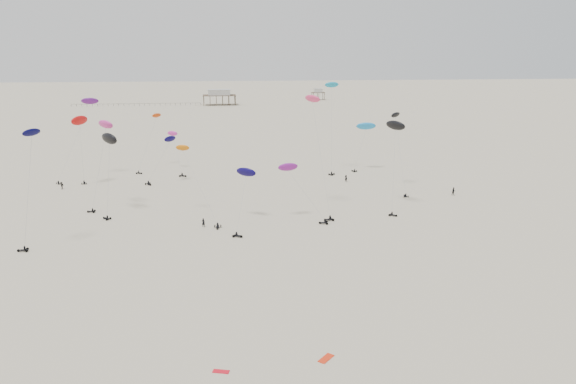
{
  "coord_description": "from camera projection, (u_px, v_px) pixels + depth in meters",
  "views": [
    {
      "loc": [
        -13.77,
        -16.64,
        33.51
      ],
      "look_at": [
        0.0,
        88.0,
        7.0
      ],
      "focal_mm": 35.0,
      "sensor_mm": 36.0,
      "label": 1
    }
  ],
  "objects": [
    {
      "name": "rig_6",
      "position": [
        245.0,
        183.0,
        113.22
      ],
      "size": [
        6.16,
        16.96,
        16.04
      ],
      "rotation": [
        0.0,
        0.0,
        4.11
      ],
      "color": "black",
      "rests_on": "ground"
    },
    {
      "name": "pavilion_main",
      "position": [
        219.0,
        98.0,
        360.16
      ],
      "size": [
        21.0,
        13.0,
        9.8
      ],
      "color": "brown",
      "rests_on": "ground"
    },
    {
      "name": "rig_0",
      "position": [
        162.0,
        154.0,
        146.18
      ],
      "size": [
        8.59,
        7.71,
        12.6
      ],
      "rotation": [
        0.0,
        0.0,
        3.69
      ],
      "color": "black",
      "rests_on": "ground"
    },
    {
      "name": "rig_13",
      "position": [
        395.0,
        135.0,
        122.87
      ],
      "size": [
        6.58,
        14.36,
        20.04
      ],
      "rotation": [
        0.0,
        0.0,
        3.95
      ],
      "color": "black",
      "rests_on": "ground"
    },
    {
      "name": "spectator_2",
      "position": [
        62.0,
        189.0,
        140.5
      ],
      "size": [
        1.44,
        1.18,
        2.15
      ],
      "primitive_type": "imported",
      "rotation": [
        0.0,
        0.0,
        5.82
      ],
      "color": "black",
      "rests_on": "ground"
    },
    {
      "name": "spectator_1",
      "position": [
        453.0,
        195.0,
        134.48
      ],
      "size": [
        1.17,
        0.76,
        2.25
      ],
      "primitive_type": "imported",
      "rotation": [
        0.0,
        0.0,
        6.4
      ],
      "color": "black",
      "rests_on": "ground"
    },
    {
      "name": "rig_5",
      "position": [
        332.0,
        108.0,
        159.17
      ],
      "size": [
        4.96,
        12.42,
        25.67
      ],
      "rotation": [
        0.0,
        0.0,
        5.38
      ],
      "color": "black",
      "rests_on": "ground"
    },
    {
      "name": "rig_9",
      "position": [
        104.0,
        137.0,
        122.31
      ],
      "size": [
        6.29,
        9.9,
        19.37
      ],
      "rotation": [
        0.0,
        0.0,
        1.58
      ],
      "color": "black",
      "rests_on": "ground"
    },
    {
      "name": "rig_15",
      "position": [
        109.0,
        147.0,
        118.38
      ],
      "size": [
        5.07,
        11.66,
        17.3
      ],
      "rotation": [
        0.0,
        0.0,
        0.93
      ],
      "color": "black",
      "rests_on": "ground"
    },
    {
      "name": "rig_7",
      "position": [
        150.0,
        137.0,
        164.03
      ],
      "size": [
        6.98,
        16.08,
        19.8
      ],
      "rotation": [
        0.0,
        0.0,
        4.19
      ],
      "color": "black",
      "rests_on": "ground"
    },
    {
      "name": "rig_3",
      "position": [
        200.0,
        186.0,
        114.19
      ],
      "size": [
        9.23,
        16.91,
        20.54
      ],
      "rotation": [
        0.0,
        0.0,
        3.05
      ],
      "color": "black",
      "rests_on": "ground"
    },
    {
      "name": "rig_2",
      "position": [
        29.0,
        171.0,
        96.5
      ],
      "size": [
        4.73,
        7.28,
        20.85
      ],
      "rotation": [
        0.0,
        0.0,
        1.7
      ],
      "color": "black",
      "rests_on": "ground"
    },
    {
      "name": "grounded_kite_b",
      "position": [
        221.0,
        372.0,
        60.39
      ],
      "size": [
        1.92,
        1.18,
        0.07
      ],
      "primitive_type": "cube",
      "rotation": [
        0.0,
        0.0,
        -0.29
      ],
      "color": "red",
      "rests_on": "ground"
    },
    {
      "name": "rig_10",
      "position": [
        296.0,
        180.0,
        114.57
      ],
      "size": [
        9.66,
        8.98,
        13.0
      ],
      "rotation": [
        0.0,
        0.0,
        1.43
      ],
      "color": "black",
      "rests_on": "ground"
    },
    {
      "name": "ground_plane",
      "position": [
        250.0,
        140.0,
        218.22
      ],
      "size": [
        900.0,
        900.0,
        0.0
      ],
      "primitive_type": "plane",
      "color": "#C1B399"
    },
    {
      "name": "rig_11",
      "position": [
        177.0,
        151.0,
        159.95
      ],
      "size": [
        6.27,
        16.09,
        16.51
      ],
      "rotation": [
        0.0,
        0.0,
        4.15
      ],
      "color": "black",
      "rests_on": "ground"
    },
    {
      "name": "rig_4",
      "position": [
        86.0,
        112.0,
        152.82
      ],
      "size": [
        10.12,
        14.94,
        23.82
      ],
      "rotation": [
        0.0,
        0.0,
        3.48
      ],
      "color": "black",
      "rests_on": "ground"
    },
    {
      "name": "rig_8",
      "position": [
        365.0,
        130.0,
        162.41
      ],
      "size": [
        8.27,
        7.16,
        14.15
      ],
      "rotation": [
        0.0,
        0.0,
        0.64
      ],
      "color": "black",
      "rests_on": "ground"
    },
    {
      "name": "spectator_3",
      "position": [
        346.0,
        182.0,
        148.34
      ],
      "size": [
        0.99,
        0.94,
        2.25
      ],
      "primitive_type": "imported",
      "rotation": [
        0.0,
        0.0,
        2.49
      ],
      "color": "black",
      "rests_on": "ground"
    },
    {
      "name": "grounded_kite_a",
      "position": [
        326.0,
        359.0,
        62.95
      ],
      "size": [
        2.15,
        2.23,
        0.08
      ],
      "primitive_type": "cube",
      "rotation": [
        0.0,
        0.0,
        0.83
      ],
      "color": "red",
      "rests_on": "ground"
    },
    {
      "name": "pavilion_small",
      "position": [
        318.0,
        95.0,
        398.05
      ],
      "size": [
        9.0,
        7.0,
        8.0
      ],
      "color": "brown",
      "rests_on": "ground"
    },
    {
      "name": "spectator_0",
      "position": [
        204.0,
        227.0,
        110.17
      ],
      "size": [
        0.91,
        0.77,
        2.1
      ],
      "primitive_type": "imported",
      "rotation": [
        0.0,
        0.0,
        2.76
      ],
      "color": "black",
      "rests_on": "ground"
    },
    {
      "name": "rig_14",
      "position": [
        80.0,
        128.0,
        143.45
      ],
      "size": [
        4.51,
        5.8,
        17.74
      ],
      "rotation": [
        0.0,
        0.0,
        0.12
      ],
      "color": "black",
      "rests_on": "ground"
    },
    {
      "name": "rig_12",
      "position": [
        317.0,
        130.0,
        119.86
      ],
      "size": [
        4.49,
        17.65,
        26.22
      ],
      "rotation": [
        0.0,
        0.0,
        1.87
      ],
      "color": "black",
      "rests_on": "ground"
    },
    {
      "name": "pier_fence",
      "position": [
        137.0,
        105.0,
        354.42
      ],
      "size": [
        80.2,
        0.2,
        1.5
      ],
      "color": "black",
      "rests_on": "ground"
    },
    {
      "name": "rig_1",
      "position": [
        398.0,
        135.0,
        138.84
      ],
      "size": [
        3.77,
        15.44,
        21.12
      ],
      "rotation": [
        0.0,
        0.0,
        6.3
      ],
      "color": "black",
      "rests_on": "ground"
    }
  ]
}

